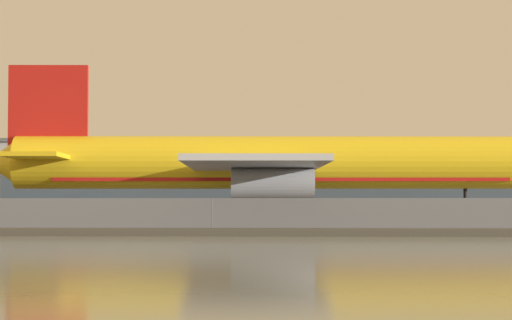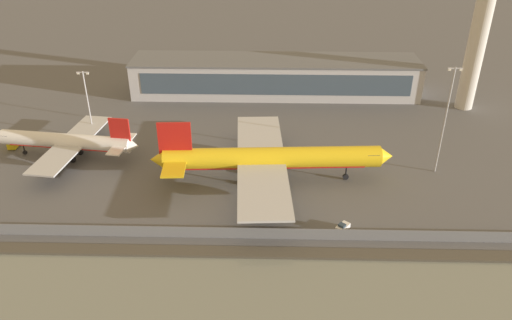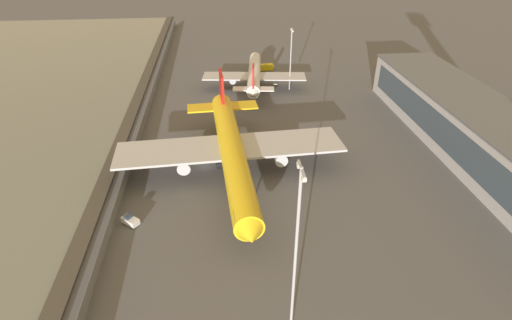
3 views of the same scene
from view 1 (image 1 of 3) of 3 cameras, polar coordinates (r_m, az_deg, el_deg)
The scene contains 6 objects.
ground_plane at distance 87.34m, azimuth -1.55°, elevation -3.94°, with size 500.00×500.00×0.00m, color #565659.
shoreline_seawall at distance 66.91m, azimuth -2.87°, elevation -4.14°, with size 320.00×3.00×0.50m.
perimeter_fence at distance 71.37m, azimuth -2.51°, elevation -3.21°, with size 280.00×0.10×2.55m.
cargo_jet_yellow at distance 92.97m, azimuth 0.87°, elevation -0.27°, with size 55.37×47.86×15.22m.
baggage_tug at distance 75.00m, azimuth 11.89°, elevation -3.49°, with size 3.27×3.49×1.80m.
terminal_building at distance 148.00m, azimuth 2.31°, elevation -1.13°, with size 91.76×17.16×11.56m.
Camera 1 is at (6.53, -87.07, 2.08)m, focal length 70.00 mm.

